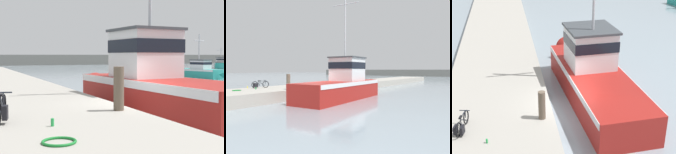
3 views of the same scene
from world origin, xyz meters
TOP-DOWN VIEW (x-y plane):
  - ground_plane at (0.00, 0.00)m, footprint 320.00×320.00m
  - dock_pier at (-3.53, 0.00)m, footprint 5.19×80.00m
  - far_shoreline at (30.00, 79.01)m, footprint 180.00×5.00m
  - fishing_boat_main at (1.73, 2.24)m, footprint 3.64×11.76m
  - boat_orange_near at (17.98, 20.54)m, footprint 3.22×7.45m
  - boat_green_anchored at (40.50, 42.93)m, footprint 5.96×6.89m
  - bicycle_touring at (-4.92, -1.78)m, footprint 0.64×1.60m
  - mooring_post at (-1.48, -1.29)m, footprint 0.32×0.32m
  - hose_coil at (-4.10, -4.35)m, footprint 0.67×0.67m
  - water_bottle_by_bike at (-3.86, -2.79)m, footprint 0.08×0.08m

SIDE VIEW (x-z plane):
  - ground_plane at x=0.00m, z-range 0.00..0.00m
  - dock_pier at x=-3.53m, z-range 0.00..0.90m
  - boat_orange_near at x=17.98m, z-range -1.64..3.22m
  - boat_green_anchored at x=40.50m, z-range -1.18..2.86m
  - hose_coil at x=-4.10m, z-range 0.90..0.96m
  - water_bottle_by_bike at x=-3.86m, z-range 0.90..1.09m
  - bicycle_touring at x=-4.92m, z-range 0.87..1.57m
  - fishing_boat_main at x=1.73m, z-range -3.66..6.27m
  - far_shoreline at x=30.00m, z-range 0.00..2.68m
  - mooring_post at x=-1.48m, z-range 0.90..2.22m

